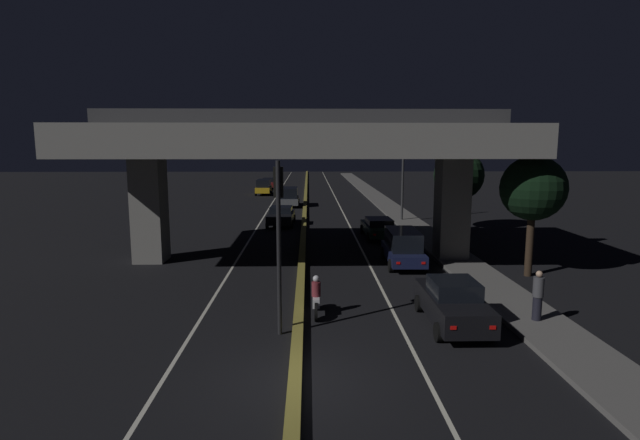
% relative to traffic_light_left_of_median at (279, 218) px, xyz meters
% --- Properties ---
extents(ground_plane, '(200.00, 200.00, 0.00)m').
position_rel_traffic_light_left_of_median_xyz_m(ground_plane, '(0.57, -3.36, -3.77)').
color(ground_plane, black).
extents(lane_line_left_inner, '(0.12, 126.00, 0.00)m').
position_rel_traffic_light_left_of_median_xyz_m(lane_line_left_inner, '(-2.86, 31.64, -3.77)').
color(lane_line_left_inner, beige).
rests_on(lane_line_left_inner, ground_plane).
extents(lane_line_right_inner, '(0.12, 126.00, 0.00)m').
position_rel_traffic_light_left_of_median_xyz_m(lane_line_right_inner, '(4.00, 31.64, -3.77)').
color(lane_line_right_inner, beige).
rests_on(lane_line_right_inner, ground_plane).
extents(median_divider, '(0.35, 126.00, 0.22)m').
position_rel_traffic_light_left_of_median_xyz_m(median_divider, '(0.57, 31.64, -3.66)').
color(median_divider, olive).
rests_on(median_divider, ground_plane).
extents(sidewalk_right, '(2.25, 126.00, 0.16)m').
position_rel_traffic_light_left_of_median_xyz_m(sidewalk_right, '(8.68, 24.64, -3.69)').
color(sidewalk_right, '#5B5956').
rests_on(sidewalk_right, ground_plane).
extents(elevated_overpass, '(21.20, 10.41, 7.80)m').
position_rel_traffic_light_left_of_median_xyz_m(elevated_overpass, '(0.57, 10.25, 2.17)').
color(elevated_overpass, gray).
rests_on(elevated_overpass, ground_plane).
extents(traffic_light_left_of_median, '(0.30, 0.49, 5.55)m').
position_rel_traffic_light_left_of_median_xyz_m(traffic_light_left_of_median, '(0.00, 0.00, 0.00)').
color(traffic_light_left_of_median, black).
rests_on(traffic_light_left_of_median, ground_plane).
extents(street_lamp, '(2.15, 0.32, 7.68)m').
position_rel_traffic_light_left_of_median_xyz_m(street_lamp, '(8.00, 23.42, 0.78)').
color(street_lamp, '#2D2D30').
rests_on(street_lamp, ground_plane).
extents(car_black_lead, '(1.83, 4.31, 1.59)m').
position_rel_traffic_light_left_of_median_xyz_m(car_black_lead, '(5.75, 0.57, -2.98)').
color(car_black_lead, black).
rests_on(car_black_lead, ground_plane).
extents(car_dark_blue_second, '(1.89, 4.33, 1.77)m').
position_rel_traffic_light_left_of_median_xyz_m(car_dark_blue_second, '(5.68, 9.09, -2.83)').
color(car_dark_blue_second, '#141938').
rests_on(car_dark_blue_second, ground_plane).
extents(car_dark_green_third, '(2.03, 4.62, 1.31)m').
position_rel_traffic_light_left_of_median_xyz_m(car_dark_green_third, '(5.48, 16.48, -3.07)').
color(car_dark_green_third, black).
rests_on(car_dark_green_third, ground_plane).
extents(car_black_lead_oncoming, '(2.10, 4.46, 1.42)m').
position_rel_traffic_light_left_of_median_xyz_m(car_black_lead_oncoming, '(-1.14, 21.78, -3.05)').
color(car_black_lead_oncoming, black).
rests_on(car_black_lead_oncoming, ground_plane).
extents(car_grey_second_oncoming, '(2.02, 4.35, 1.85)m').
position_rel_traffic_light_left_of_median_xyz_m(car_grey_second_oncoming, '(-0.99, 33.42, -2.80)').
color(car_grey_second_oncoming, '#515459').
rests_on(car_grey_second_oncoming, ground_plane).
extents(car_taxi_yellow_third_oncoming, '(1.89, 4.30, 1.85)m').
position_rel_traffic_light_left_of_median_xyz_m(car_taxi_yellow_third_oncoming, '(-4.49, 44.92, -2.78)').
color(car_taxi_yellow_third_oncoming, gold).
rests_on(car_taxi_yellow_third_oncoming, ground_plane).
extents(car_dark_red_fourth_oncoming, '(2.08, 4.47, 1.48)m').
position_rel_traffic_light_left_of_median_xyz_m(car_dark_red_fourth_oncoming, '(-4.49, 53.08, -3.01)').
color(car_dark_red_fourth_oncoming, '#591414').
rests_on(car_dark_red_fourth_oncoming, ground_plane).
extents(motorcycle_white_filtering_near, '(0.33, 1.86, 1.46)m').
position_rel_traffic_light_left_of_median_xyz_m(motorcycle_white_filtering_near, '(1.19, 1.66, -3.15)').
color(motorcycle_white_filtering_near, black).
rests_on(motorcycle_white_filtering_near, ground_plane).
extents(pedestrian_on_sidewalk, '(0.36, 0.36, 1.71)m').
position_rel_traffic_light_left_of_median_xyz_m(pedestrian_on_sidewalk, '(8.63, 0.58, -2.75)').
color(pedestrian_on_sidewalk, black).
rests_on(pedestrian_on_sidewalk, sidewalk_right).
extents(roadside_tree_kerbside_near, '(2.94, 2.94, 5.55)m').
position_rel_traffic_light_left_of_median_xyz_m(roadside_tree_kerbside_near, '(11.10, 6.85, 0.28)').
color(roadside_tree_kerbside_near, '#2D2116').
rests_on(roadside_tree_kerbside_near, ground_plane).
extents(roadside_tree_kerbside_mid, '(3.49, 3.49, 5.63)m').
position_rel_traffic_light_left_of_median_xyz_m(roadside_tree_kerbside_mid, '(11.51, 19.47, 0.09)').
color(roadside_tree_kerbside_mid, '#2D2116').
rests_on(roadside_tree_kerbside_mid, ground_plane).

